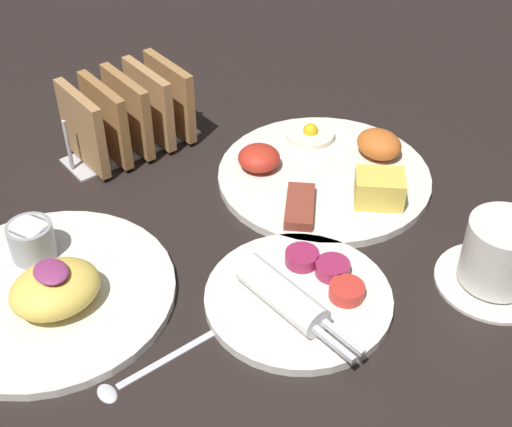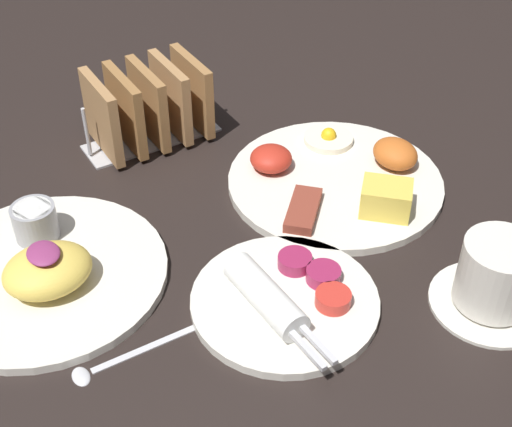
{
  "view_description": "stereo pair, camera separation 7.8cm",
  "coord_description": "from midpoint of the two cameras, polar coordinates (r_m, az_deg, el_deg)",
  "views": [
    {
      "loc": [
        0.54,
        -0.35,
        0.52
      ],
      "look_at": [
        0.06,
        0.03,
        0.03
      ],
      "focal_mm": 50.0,
      "sensor_mm": 36.0,
      "label": 1
    },
    {
      "loc": [
        0.59,
        -0.28,
        0.52
      ],
      "look_at": [
        0.06,
        0.03,
        0.03
      ],
      "focal_mm": 50.0,
      "sensor_mm": 36.0,
      "label": 2
    }
  ],
  "objects": [
    {
      "name": "coffee_cup",
      "position": [
        0.75,
        16.12,
        -3.51
      ],
      "size": [
        0.12,
        0.12,
        0.08
      ],
      "color": "silver",
      "rests_on": "ground_plane"
    },
    {
      "name": "plate_breakfast",
      "position": [
        0.88,
        3.24,
        3.28
      ],
      "size": [
        0.26,
        0.26,
        0.05
      ],
      "color": "silver",
      "rests_on": "ground_plane"
    },
    {
      "name": "toast_rack",
      "position": [
        0.94,
        -12.58,
        7.61
      ],
      "size": [
        0.1,
        0.18,
        0.1
      ],
      "color": "#B7B7BC",
      "rests_on": "ground_plane"
    },
    {
      "name": "plate_condiments",
      "position": [
        0.72,
        0.28,
        -6.66
      ],
      "size": [
        0.2,
        0.19,
        0.04
      ],
      "color": "silver",
      "rests_on": "ground_plane"
    },
    {
      "name": "ground_plane",
      "position": [
        0.83,
        -7.16,
        -0.41
      ],
      "size": [
        3.0,
        3.0,
        0.0
      ],
      "primitive_type": "plane",
      "color": "black"
    },
    {
      "name": "teaspoon",
      "position": [
        0.68,
        -12.74,
        -12.54
      ],
      "size": [
        0.02,
        0.13,
        0.01
      ],
      "color": "silver",
      "rests_on": "ground_plane"
    },
    {
      "name": "plate_foreground",
      "position": [
        0.76,
        -19.11,
        -5.67
      ],
      "size": [
        0.26,
        0.26,
        0.06
      ],
      "color": "silver",
      "rests_on": "ground_plane"
    }
  ]
}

